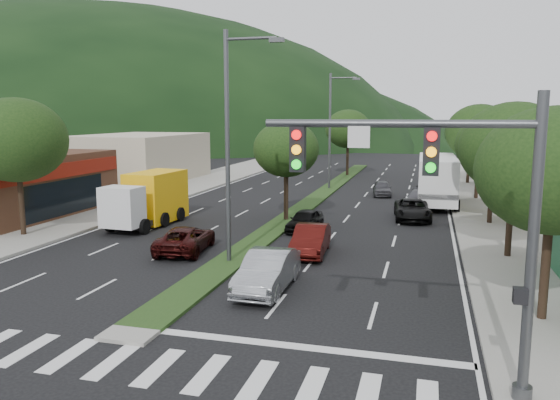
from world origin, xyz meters
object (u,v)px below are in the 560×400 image
(tree_r_b, at_px, (514,148))
(tree_med_near, at_px, (286,149))
(tree_r_e, at_px, (470,132))
(car_queue_d, at_px, (412,210))
(car_queue_c, at_px, (311,240))
(tree_r_d, at_px, (480,132))
(suv_maroon, at_px, (186,239))
(motorhome, at_px, (437,179))
(streetlight_near, at_px, (232,136))
(car_queue_a, at_px, (305,220))
(tree_l_a, at_px, (17,140))
(tree_med_far, at_px, (348,129))
(sedan_silver, at_px, (267,271))
(box_truck, at_px, (150,200))
(tree_r_c, at_px, (494,145))
(car_queue_e, at_px, (382,188))
(traffic_signal, at_px, (459,200))
(tree_r_a, at_px, (553,171))
(car_queue_b, at_px, (419,199))
(streetlight_mid, at_px, (332,125))

(tree_r_b, relative_size, tree_med_near, 1.15)
(tree_r_e, distance_m, car_queue_d, 20.50)
(car_queue_c, bearing_deg, tree_med_near, 108.97)
(tree_r_b, relative_size, tree_r_d, 0.97)
(suv_maroon, height_order, motorhome, motorhome)
(streetlight_near, xyz_separation_m, car_queue_a, (1.55, 7.46, -4.98))
(tree_l_a, height_order, motorhome, tree_l_a)
(tree_med_far, relative_size, car_queue_c, 1.66)
(sedan_silver, relative_size, box_truck, 0.69)
(car_queue_c, bearing_deg, tree_r_c, 43.41)
(tree_med_near, distance_m, tree_med_far, 26.01)
(car_queue_e, bearing_deg, motorhome, -46.97)
(traffic_signal, relative_size, box_truck, 1.09)
(tree_r_c, bearing_deg, streetlight_near, -134.51)
(tree_r_a, relative_size, car_queue_e, 1.88)
(car_queue_c, bearing_deg, motorhome, 66.67)
(motorhome, bearing_deg, car_queue_b, -130.49)
(tree_l_a, xyz_separation_m, streetlight_mid, (12.71, 23.00, 0.40))
(car_queue_b, xyz_separation_m, car_queue_e, (-2.99, 5.00, 0.01))
(suv_maroon, distance_m, car_queue_c, 5.99)
(car_queue_c, height_order, box_truck, box_truck)
(tree_r_e, xyz_separation_m, car_queue_b, (-4.20, -14.54, -4.30))
(suv_maroon, relative_size, car_queue_b, 1.09)
(tree_r_a, height_order, car_queue_d, tree_r_a)
(car_queue_a, xyz_separation_m, motorhome, (7.24, 11.44, 1.26))
(car_queue_a, xyz_separation_m, car_queue_c, (1.41, -5.00, 0.08))
(tree_r_b, relative_size, tree_l_a, 0.96)
(tree_r_b, xyz_separation_m, suv_maroon, (-14.72, -2.63, -4.42))
(car_queue_c, bearing_deg, car_queue_b, 69.04)
(tree_l_a, xyz_separation_m, car_queue_c, (15.67, 0.46, -4.50))
(traffic_signal, bearing_deg, tree_med_near, 114.80)
(traffic_signal, relative_size, tree_r_b, 1.01)
(streetlight_near, bearing_deg, tree_r_d, 61.80)
(sedan_silver, bearing_deg, car_queue_d, 72.72)
(tree_r_a, relative_size, car_queue_c, 1.59)
(streetlight_mid, bearing_deg, tree_r_d, -14.27)
(traffic_signal, distance_m, streetlight_mid, 35.66)
(tree_r_d, xyz_separation_m, tree_l_a, (-24.50, -20.00, 0.00))
(car_queue_e, bearing_deg, tree_r_b, -75.37)
(box_truck, distance_m, motorhome, 20.52)
(streetlight_mid, bearing_deg, motorhome, -34.74)
(tree_r_a, xyz_separation_m, tree_med_far, (-12.00, 40.00, 0.19))
(car_queue_d, bearing_deg, traffic_signal, -91.36)
(traffic_signal, xyz_separation_m, streetlight_near, (-8.82, 9.54, 0.94))
(tree_med_near, xyz_separation_m, tree_med_far, (0.00, 26.00, 0.58))
(tree_med_far, bearing_deg, car_queue_e, -70.45)
(tree_med_near, distance_m, car_queue_b, 11.45)
(tree_r_d, bearing_deg, motorhome, -134.08)
(traffic_signal, bearing_deg, tree_r_c, 82.15)
(car_queue_b, relative_size, car_queue_e, 1.16)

